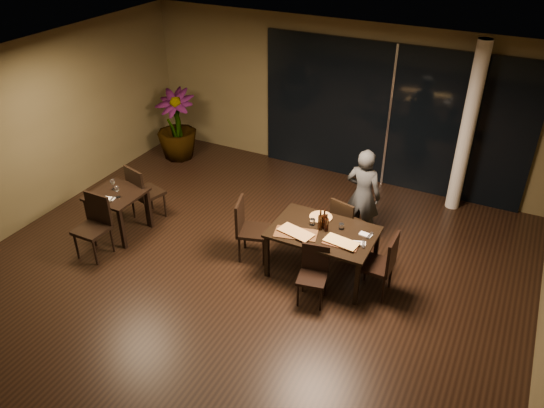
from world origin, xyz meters
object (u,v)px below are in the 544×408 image
Objects in this scene: chair_main_right at (382,262)px; chair_side_near at (95,222)px; chair_main_far at (345,222)px; bottle_c at (324,219)px; bottle_b at (327,223)px; potted_plant at (176,125)px; diner at (363,195)px; chair_main_near at (314,271)px; chair_main_left at (248,226)px; side_table at (117,200)px; chair_side_far at (142,191)px; main_table at (323,235)px; bottle_a at (320,220)px.

chair_side_near is at bearing -76.22° from chair_main_right.
chair_main_right is at bearing 150.92° from chair_main_far.
bottle_b is at bearing -40.98° from bottle_c.
potted_plant is at bearing 152.13° from bottle_c.
chair_side_near is 4.21m from diner.
bottle_b is at bearing 85.99° from chair_main_near.
chair_main_left is 0.99× the size of chair_side_near.
chair_main_left is at bearing 9.54° from side_table.
chair_main_left is 1.91m from diner.
chair_main_left is 1.22m from bottle_c.
chair_main_right reaches higher than chair_main_near.
diner reaches higher than chair_main_near.
bottle_b is at bearing -99.79° from chair_main_left.
chair_side_far is 3.29m from bottle_c.
diner is (1.38, 1.29, 0.24)m from chair_main_left.
chair_side_near is (-3.41, -1.84, 0.06)m from chair_main_far.
chair_side_near is at bearing -161.62° from main_table.
chair_main_left is 2.12m from chair_side_far.
diner is at bearing -63.75° from chair_main_left.
bottle_a is at bearing 8.78° from side_table.
potted_plant reaches higher than chair_main_left.
bottle_c is (3.27, 0.07, 0.33)m from chair_side_far.
chair_side_far is 0.65× the size of diner.
bottle_b is at bearing 18.82° from chair_side_near.
chair_main_right is 5.64m from potted_plant.
chair_main_left reaches higher than side_table.
bottle_a is (-0.17, 0.60, 0.44)m from chair_main_near.
chair_main_far reaches higher than main_table.
chair_side_near is 3.20× the size of bottle_a.
main_table is at bearing -13.97° from bottle_a.
bottle_b is (3.43, 0.52, 0.27)m from side_table.
bottle_a is at bearing -94.64° from chair_main_right.
diner reaches higher than chair_main_right.
chair_main_far is 0.61× the size of potted_plant.
chair_main_right is (0.81, 0.52, 0.08)m from chair_main_near.
side_table is 0.95× the size of chair_main_near.
chair_side_far reaches higher than chair_main_left.
chair_side_far reaches higher than main_table.
chair_side_near is at bearing 97.69° from chair_main_left.
chair_side_far is at bearing -90.82° from chair_main_right.
chair_side_far is 3.27× the size of bottle_a.
chair_main_left is 3.18× the size of bottle_a.
chair_main_near is 2.67× the size of bottle_a.
chair_side_near is at bearing -75.48° from potted_plant.
bottle_b is 0.08m from bottle_c.
side_table is 2.55× the size of bottle_a.
chair_main_left is 2.10m from chair_main_right.
bottle_a is at bearing 19.23° from chair_side_near.
chair_main_far is 4.56m from potted_plant.
chair_side_near is 3.29× the size of bottle_c.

